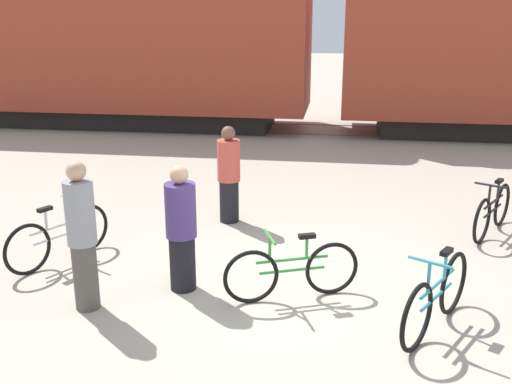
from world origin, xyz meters
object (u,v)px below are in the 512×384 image
object	(u,v)px
bicycle_green	(292,271)
person_in_purple	(181,230)
bicycle_teal	(436,298)
person_in_red	(229,175)
person_in_grey	(82,236)
bicycle_silver	(59,237)
bicycle_black	(492,211)
freight_train	(327,21)

from	to	relation	value
bicycle_green	person_in_purple	xyz separation A→B (m)	(-1.35, 0.06, 0.42)
bicycle_teal	bicycle_green	bearing A→B (deg)	162.18
person_in_red	person_in_grey	distance (m)	3.30
bicycle_silver	bicycle_teal	bearing A→B (deg)	-13.05
bicycle_black	person_in_purple	xyz separation A→B (m)	(-4.17, -2.50, 0.41)
bicycle_green	person_in_purple	distance (m)	1.41
freight_train	person_in_red	xyz separation A→B (m)	(-1.21, -7.84, -2.21)
freight_train	bicycle_green	xyz separation A→B (m)	(0.03, -10.38, -2.63)
bicycle_black	person_in_red	bearing A→B (deg)	-179.74
freight_train	person_in_grey	xyz separation A→B (m)	(-2.28, -10.96, -2.10)
freight_train	bicycle_silver	distance (m)	10.61
bicycle_silver	bicycle_black	size ratio (longest dim) A/B	1.02
freight_train	bicycle_silver	bearing A→B (deg)	-107.98
freight_train	bicycle_black	distance (m)	8.73
bicycle_teal	person_in_grey	size ratio (longest dim) A/B	0.87
bicycle_teal	person_in_red	bearing A→B (deg)	132.77
freight_train	bicycle_green	size ratio (longest dim) A/B	35.57
bicycle_silver	person_in_grey	size ratio (longest dim) A/B	0.85
bicycle_black	person_in_grey	distance (m)	6.03
bicycle_black	person_in_red	world-z (taller)	person_in_red
bicycle_black	bicycle_green	bearing A→B (deg)	-137.74
bicycle_silver	bicycle_green	world-z (taller)	bicycle_silver
freight_train	person_in_red	world-z (taller)	freight_train
bicycle_green	person_in_purple	bearing A→B (deg)	177.24
bicycle_green	person_in_grey	distance (m)	2.44
freight_train	bicycle_teal	size ratio (longest dim) A/B	36.60
bicycle_black	bicycle_silver	bearing A→B (deg)	-161.97
person_in_purple	person_in_grey	xyz separation A→B (m)	(-0.96, -0.64, 0.11)
person_in_red	bicycle_black	bearing A→B (deg)	129.23
freight_train	bicycle_black	size ratio (longest dim) A/B	38.05
freight_train	person_in_grey	world-z (taller)	freight_train
bicycle_green	person_in_red	distance (m)	2.86
person_in_red	bicycle_teal	bearing A→B (deg)	81.74
freight_train	person_in_purple	xyz separation A→B (m)	(-1.32, -10.32, -2.21)
bicycle_green	freight_train	bearing A→B (deg)	90.17
person_in_grey	person_in_red	bearing A→B (deg)	145.78
bicycle_silver	person_in_red	distance (m)	2.79
bicycle_teal	bicycle_black	size ratio (longest dim) A/B	1.04
freight_train	bicycle_teal	xyz separation A→B (m)	(1.61, -10.89, -2.60)
bicycle_teal	person_in_red	distance (m)	4.17
bicycle_teal	bicycle_black	xyz separation A→B (m)	(1.24, 3.07, -0.02)
person_in_red	person_in_grey	bearing A→B (deg)	20.13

